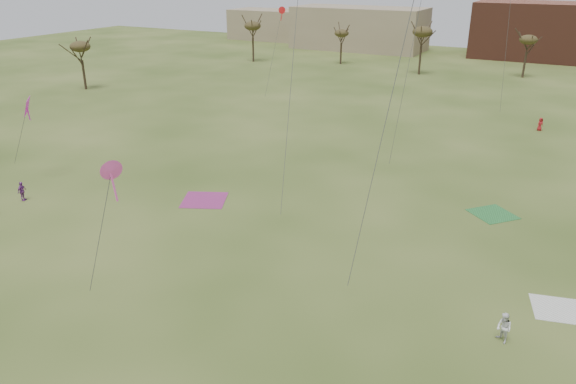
% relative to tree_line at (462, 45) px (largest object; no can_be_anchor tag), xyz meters
% --- Properties ---
extents(ground, '(260.00, 260.00, 0.00)m').
position_rel_tree_line_xyz_m(ground, '(2.85, -79.12, -7.09)').
color(ground, '#314816').
rests_on(ground, ground).
extents(spectator_mid_d, '(0.69, 1.11, 1.76)m').
position_rel_tree_line_xyz_m(spectator_mid_d, '(-23.33, -68.19, -6.21)').
color(spectator_mid_d, purple).
rests_on(spectator_mid_d, ground).
extents(spectator_mid_e, '(1.12, 1.10, 1.81)m').
position_rel_tree_line_xyz_m(spectator_mid_e, '(17.37, -69.05, -6.18)').
color(spectator_mid_e, white).
rests_on(spectator_mid_e, ground).
extents(flyer_far_b, '(0.94, 0.95, 1.65)m').
position_rel_tree_line_xyz_m(flyer_far_b, '(15.10, -22.30, -6.26)').
color(flyer_far_b, '#AD1D22').
rests_on(flyer_far_b, ground).
extents(blanket_cream, '(3.45, 3.45, 0.03)m').
position_rel_tree_line_xyz_m(blanket_cream, '(19.87, -64.21, -7.09)').
color(blanket_cream, white).
rests_on(blanket_cream, ground).
extents(blanket_plum, '(5.00, 5.00, 0.03)m').
position_rel_tree_line_xyz_m(blanket_plum, '(-9.13, -60.56, -7.09)').
color(blanket_plum, '#9F3177').
rests_on(blanket_plum, ground).
extents(blanket_olive, '(4.54, 4.54, 0.03)m').
position_rel_tree_line_xyz_m(blanket_olive, '(14.11, -51.57, -7.09)').
color(blanket_olive, '#2D7D38').
rests_on(blanket_olive, ground).
extents(tree_line, '(117.44, 49.32, 8.91)m').
position_rel_tree_line_xyz_m(tree_line, '(0.00, 0.00, 0.00)').
color(tree_line, '#3A2B1E').
rests_on(tree_line, ground).
extents(building_tan, '(32.00, 14.00, 10.00)m').
position_rel_tree_line_xyz_m(building_tan, '(-32.15, 35.88, -2.09)').
color(building_tan, '#937F60').
rests_on(building_tan, ground).
extents(building_brick, '(26.00, 16.00, 12.00)m').
position_rel_tree_line_xyz_m(building_brick, '(7.85, 40.88, -1.09)').
color(building_brick, brown).
rests_on(building_brick, ground).
extents(building_tan_west, '(20.00, 12.00, 8.00)m').
position_rel_tree_line_xyz_m(building_tan_west, '(-62.15, 42.88, -3.09)').
color(building_tan_west, '#937F60').
rests_on(building_tan_west, ground).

